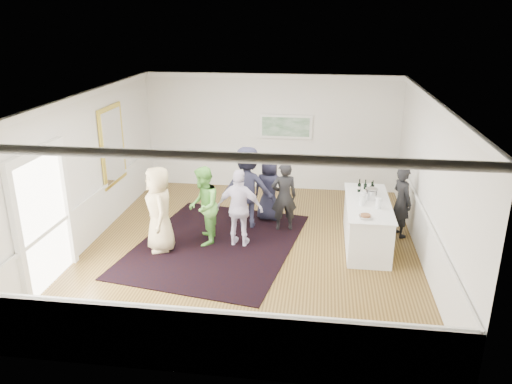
# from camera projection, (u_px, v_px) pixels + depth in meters

# --- Properties ---
(floor) EXTENTS (8.00, 8.00, 0.00)m
(floor) POSITION_uv_depth(u_px,v_px,m) (251.00, 248.00, 10.62)
(floor) COLOR olive
(floor) RESTS_ON ground
(ceiling) EXTENTS (7.00, 8.00, 0.02)m
(ceiling) POSITION_uv_depth(u_px,v_px,m) (251.00, 97.00, 9.54)
(ceiling) COLOR white
(ceiling) RESTS_ON wall_back
(wall_left) EXTENTS (0.02, 8.00, 3.20)m
(wall_left) POSITION_uv_depth(u_px,v_px,m) (87.00, 170.00, 10.52)
(wall_left) COLOR white
(wall_left) RESTS_ON floor
(wall_right) EXTENTS (0.02, 8.00, 3.20)m
(wall_right) POSITION_uv_depth(u_px,v_px,m) (430.00, 184.00, 9.65)
(wall_right) COLOR white
(wall_right) RESTS_ON floor
(wall_back) EXTENTS (7.00, 0.02, 3.20)m
(wall_back) POSITION_uv_depth(u_px,v_px,m) (271.00, 132.00, 13.81)
(wall_back) COLOR white
(wall_back) RESTS_ON floor
(wall_front) EXTENTS (7.00, 0.02, 3.20)m
(wall_front) POSITION_uv_depth(u_px,v_px,m) (206.00, 273.00, 6.35)
(wall_front) COLOR white
(wall_front) RESTS_ON floor
(wainscoting) EXTENTS (7.00, 8.00, 1.00)m
(wainscoting) POSITION_uv_depth(u_px,v_px,m) (251.00, 226.00, 10.45)
(wainscoting) COLOR white
(wainscoting) RESTS_ON floor
(mirror) EXTENTS (0.05, 1.25, 1.85)m
(mirror) POSITION_uv_depth(u_px,v_px,m) (113.00, 145.00, 11.65)
(mirror) COLOR gold
(mirror) RESTS_ON wall_left
(doorway) EXTENTS (0.10, 1.78, 2.56)m
(doorway) POSITION_uv_depth(u_px,v_px,m) (43.00, 211.00, 8.80)
(doorway) COLOR white
(doorway) RESTS_ON wall_left
(landscape_painting) EXTENTS (1.44, 0.06, 0.66)m
(landscape_painting) POSITION_uv_depth(u_px,v_px,m) (286.00, 127.00, 13.65)
(landscape_painting) COLOR white
(landscape_painting) RESTS_ON wall_back
(area_rug) EXTENTS (3.86, 4.68, 0.02)m
(area_rug) POSITION_uv_depth(u_px,v_px,m) (216.00, 244.00, 10.77)
(area_rug) COLOR black
(area_rug) RESTS_ON floor
(serving_table) EXTENTS (0.92, 2.41, 0.98)m
(serving_table) POSITION_uv_depth(u_px,v_px,m) (367.00, 223.00, 10.64)
(serving_table) COLOR white
(serving_table) RESTS_ON floor
(bartender) EXTENTS (0.60, 0.69, 1.60)m
(bartender) POSITION_uv_depth(u_px,v_px,m) (402.00, 202.00, 10.98)
(bartender) COLOR black
(bartender) RESTS_ON floor
(guest_tan) EXTENTS (0.92, 1.05, 1.82)m
(guest_tan) POSITION_uv_depth(u_px,v_px,m) (159.00, 209.00, 10.25)
(guest_tan) COLOR tan
(guest_tan) RESTS_ON floor
(guest_green) EXTENTS (0.76, 0.91, 1.71)m
(guest_green) POSITION_uv_depth(u_px,v_px,m) (203.00, 206.00, 10.58)
(guest_green) COLOR #6DC54F
(guest_green) RESTS_ON floor
(guest_lilac) EXTENTS (1.03, 0.51, 1.69)m
(guest_lilac) POSITION_uv_depth(u_px,v_px,m) (240.00, 208.00, 10.48)
(guest_lilac) COLOR silver
(guest_lilac) RESTS_ON floor
(guest_dark_a) EXTENTS (1.26, 0.75, 1.91)m
(guest_dark_a) POSITION_uv_depth(u_px,v_px,m) (247.00, 188.00, 11.39)
(guest_dark_a) COLOR #1F2034
(guest_dark_a) RESTS_ON floor
(guest_dark_b) EXTENTS (0.67, 0.52, 1.61)m
(guest_dark_b) POSITION_uv_depth(u_px,v_px,m) (284.00, 197.00, 11.27)
(guest_dark_b) COLOR black
(guest_dark_b) RESTS_ON floor
(guest_navy) EXTENTS (0.85, 0.65, 1.56)m
(guest_navy) POSITION_uv_depth(u_px,v_px,m) (269.00, 189.00, 11.85)
(guest_navy) COLOR #1F2034
(guest_navy) RESTS_ON floor
(wine_bottles) EXTENTS (0.36, 0.24, 0.31)m
(wine_bottles) POSITION_uv_depth(u_px,v_px,m) (367.00, 187.00, 10.92)
(wine_bottles) COLOR black
(wine_bottles) RESTS_ON serving_table
(juice_pitchers) EXTENTS (0.44, 0.44, 0.24)m
(juice_pitchers) POSITION_uv_depth(u_px,v_px,m) (368.00, 200.00, 10.25)
(juice_pitchers) COLOR #65A93C
(juice_pitchers) RESTS_ON serving_table
(ice_bucket) EXTENTS (0.26, 0.26, 0.25)m
(ice_bucket) POSITION_uv_depth(u_px,v_px,m) (371.00, 194.00, 10.57)
(ice_bucket) COLOR silver
(ice_bucket) RESTS_ON serving_table
(nut_bowl) EXTENTS (0.27, 0.27, 0.07)m
(nut_bowl) POSITION_uv_depth(u_px,v_px,m) (365.00, 216.00, 9.63)
(nut_bowl) COLOR white
(nut_bowl) RESTS_ON serving_table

